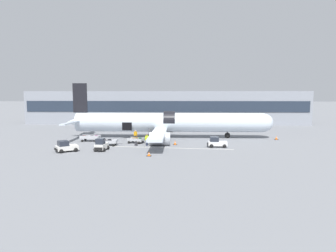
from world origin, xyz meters
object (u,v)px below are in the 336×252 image
object	(u,v)px
airplane	(167,123)
suitcase_on_tarmac_upright	(136,144)
baggage_cart_loading	(136,140)
ground_crew_driver	(147,139)
ground_crew_loader_a	(135,135)
baggage_tug_lead	(101,145)
ground_crew_supervisor	(160,137)
baggage_cart_queued	(108,142)
ground_crew_loader_b	(152,137)
baggage_cart_empty	(91,138)
baggage_tug_rear	(66,147)
baggage_tug_mid	(217,143)

from	to	relation	value
airplane	suitcase_on_tarmac_upright	size ratio (longest dim) A/B	52.48
baggage_cart_loading	ground_crew_driver	bearing A→B (deg)	-48.12
ground_crew_loader_a	baggage_tug_lead	bearing A→B (deg)	-110.40
baggage_tug_lead	ground_crew_supervisor	distance (m)	10.69
baggage_cart_queued	ground_crew_supervisor	distance (m)	8.40
ground_crew_loader_b	baggage_cart_empty	bearing A→B (deg)	179.44
ground_crew_loader_a	baggage_cart_empty	bearing A→B (deg)	-170.34
ground_crew_loader_a	suitcase_on_tarmac_upright	distance (m)	5.19
baggage_tug_rear	suitcase_on_tarmac_upright	size ratio (longest dim) A/B	4.70
baggage_tug_lead	ground_crew_supervisor	size ratio (longest dim) A/B	1.63
baggage_tug_lead	ground_crew_loader_a	xyz separation A→B (m)	(3.43, 9.23, 0.20)
baggage_tug_lead	baggage_cart_empty	world-z (taller)	baggage_tug_lead
airplane	ground_crew_driver	bearing A→B (deg)	-107.77
ground_crew_loader_b	ground_crew_driver	xyz separation A→B (m)	(-0.42, -3.52, 0.08)
airplane	baggage_tug_rear	bearing A→B (deg)	-134.30
airplane	ground_crew_supervisor	bearing A→B (deg)	-99.03
baggage_tug_rear	ground_crew_supervisor	size ratio (longest dim) A/B	2.06
ground_crew_loader_b	baggage_tug_rear	bearing A→B (deg)	-141.47
baggage_tug_lead	ground_crew_loader_b	bearing A→B (deg)	51.12
baggage_tug_rear	ground_crew_supervisor	distance (m)	14.93
airplane	baggage_cart_empty	size ratio (longest dim) A/B	8.97
airplane	ground_crew_supervisor	xyz separation A→B (m)	(-0.85, -5.38, -1.85)
airplane	baggage_tug_lead	distance (m)	15.49
baggage_tug_lead	ground_crew_driver	xyz separation A→B (m)	(5.94, 4.35, 0.21)
baggage_cart_empty	ground_crew_loader_b	xyz separation A→B (m)	(10.27, -0.10, 0.31)
ground_crew_loader_b	suitcase_on_tarmac_upright	size ratio (longest dim) A/B	2.31
airplane	ground_crew_driver	world-z (taller)	airplane
baggage_cart_queued	ground_crew_loader_b	world-z (taller)	ground_crew_loader_b
ground_crew_supervisor	suitcase_on_tarmac_upright	bearing A→B (deg)	-137.39
ground_crew_loader_b	baggage_tug_lead	bearing A→B (deg)	-128.88
baggage_cart_empty	ground_crew_supervisor	world-z (taller)	ground_crew_supervisor
baggage_tug_lead	baggage_tug_mid	distance (m)	16.85
baggage_cart_loading	suitcase_on_tarmac_upright	xyz separation A→B (m)	(0.31, -2.40, -0.15)
airplane	baggage_cart_loading	size ratio (longest dim) A/B	10.66
baggage_cart_loading	ground_crew_supervisor	distance (m)	3.89
baggage_cart_queued	baggage_cart_empty	world-z (taller)	baggage_cart_empty
baggage_cart_queued	baggage_tug_mid	bearing A→B (deg)	-2.68
airplane	baggage_cart_queued	distance (m)	12.31
baggage_tug_mid	ground_crew_driver	distance (m)	10.58
baggage_tug_rear	ground_crew_loader_a	xyz separation A→B (m)	(8.11, 10.13, 0.26)
baggage_cart_loading	baggage_tug_mid	bearing A→B (deg)	-13.73
baggage_tug_mid	ground_crew_supervisor	world-z (taller)	ground_crew_supervisor
baggage_cart_queued	baggage_cart_empty	xyz separation A→B (m)	(-3.88, 3.71, 0.09)
baggage_cart_queued	baggage_cart_empty	distance (m)	5.37
airplane	baggage_tug_lead	size ratio (longest dim) A/B	14.15
baggage_tug_lead	ground_crew_loader_a	size ratio (longest dim) A/B	1.48
ground_crew_loader_a	suitcase_on_tarmac_upright	world-z (taller)	ground_crew_loader_a
ground_crew_loader_a	ground_crew_loader_b	size ratio (longest dim) A/B	1.08
airplane	baggage_cart_empty	distance (m)	13.58
ground_crew_loader_a	ground_crew_driver	world-z (taller)	ground_crew_driver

